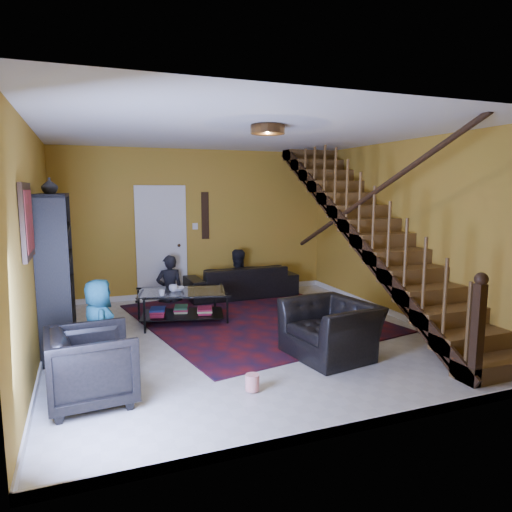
{
  "coord_description": "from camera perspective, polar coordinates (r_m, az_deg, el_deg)",
  "views": [
    {
      "loc": [
        -2.06,
        -5.83,
        2.06
      ],
      "look_at": [
        0.31,
        0.4,
        1.08
      ],
      "focal_mm": 32.0,
      "sensor_mm": 36.0,
      "label": 1
    }
  ],
  "objects": [
    {
      "name": "floor",
      "position": [
        6.52,
        -1.33,
        -10.02
      ],
      "size": [
        5.5,
        5.5,
        0.0
      ],
      "primitive_type": "plane",
      "color": "beige",
      "rests_on": "ground"
    },
    {
      "name": "framed_picture",
      "position": [
        4.97,
        -26.73,
        3.93
      ],
      "size": [
        0.04,
        0.74,
        0.74
      ],
      "primitive_type": "cube",
      "color": "maroon",
      "rests_on": "room"
    },
    {
      "name": "rug",
      "position": [
        7.39,
        -0.24,
        -7.71
      ],
      "size": [
        3.91,
        4.29,
        0.02
      ],
      "primitive_type": "cube",
      "rotation": [
        0.0,
        0.0,
        0.19
      ],
      "color": "#4D0D10",
      "rests_on": "floor"
    },
    {
      "name": "coffee_table",
      "position": [
        7.19,
        -9.19,
        -5.96
      ],
      "size": [
        1.45,
        1.05,
        0.5
      ],
      "rotation": [
        0.0,
        0.0,
        -0.25
      ],
      "color": "black",
      "rests_on": "floor"
    },
    {
      "name": "bookshelf",
      "position": [
        6.54,
        -23.55,
        -1.96
      ],
      "size": [
        0.35,
        1.8,
        2.0
      ],
      "color": "black",
      "rests_on": "floor"
    },
    {
      "name": "sofa",
      "position": [
        8.78,
        -1.86,
        -3.14
      ],
      "size": [
        2.1,
        0.85,
        0.61
      ],
      "primitive_type": "imported",
      "rotation": [
        0.0,
        0.0,
        3.16
      ],
      "color": "black",
      "rests_on": "floor"
    },
    {
      "name": "person_adult_b",
      "position": [
        8.82,
        -2.41,
        -3.57
      ],
      "size": [
        0.72,
        0.59,
        1.37
      ],
      "primitive_type": "imported",
      "rotation": [
        0.0,
        0.0,
        3.03
      ],
      "color": "black",
      "rests_on": "sofa"
    },
    {
      "name": "vase",
      "position": [
        5.94,
        -24.4,
        8.0
      ],
      "size": [
        0.18,
        0.18,
        0.19
      ],
      "primitive_type": "imported",
      "color": "#999999",
      "rests_on": "bookshelf"
    },
    {
      "name": "popcorn_bucket",
      "position": [
        4.83,
        -0.46,
        -15.49
      ],
      "size": [
        0.19,
        0.19,
        0.16
      ],
      "primitive_type": "cylinder",
      "rotation": [
        0.0,
        0.0,
        -0.41
      ],
      "color": "red",
      "rests_on": "rug"
    },
    {
      "name": "ceiling_fixture",
      "position": [
        5.48,
        1.47,
        15.52
      ],
      "size": [
        0.4,
        0.4,
        0.1
      ],
      "primitive_type": "cylinder",
      "color": "#3F2814",
      "rests_on": "room"
    },
    {
      "name": "armchair_right",
      "position": [
        5.78,
        9.29,
        -9.03
      ],
      "size": [
        1.07,
        1.18,
        0.68
      ],
      "primitive_type": "imported",
      "rotation": [
        0.0,
        0.0,
        -1.41
      ],
      "color": "black",
      "rests_on": "floor"
    },
    {
      "name": "bowl",
      "position": [
        7.19,
        -9.81,
        -4.07
      ],
      "size": [
        0.24,
        0.24,
        0.05
      ],
      "primitive_type": "imported",
      "rotation": [
        0.0,
        0.0,
        -0.14
      ],
      "color": "#999999",
      "rests_on": "coffee_table"
    },
    {
      "name": "door",
      "position": [
        8.73,
        -11.72,
        1.41
      ],
      "size": [
        0.82,
        0.05,
        2.05
      ],
      "primitive_type": "cube",
      "color": "silver",
      "rests_on": "floor"
    },
    {
      "name": "wall_hanging",
      "position": [
        8.86,
        -6.38,
        5.04
      ],
      "size": [
        0.14,
        0.03,
        0.9
      ],
      "primitive_type": "cube",
      "color": "black",
      "rests_on": "room"
    },
    {
      "name": "person_child",
      "position": [
        5.41,
        -19.0,
        -8.38
      ],
      "size": [
        0.4,
        0.56,
        1.08
      ],
      "primitive_type": "imported",
      "rotation": [
        0.0,
        0.0,
        1.68
      ],
      "color": "#1A5565",
      "rests_on": "armchair_left"
    },
    {
      "name": "room",
      "position": [
        7.48,
        -14.59,
        -7.47
      ],
      "size": [
        5.5,
        5.5,
        5.5
      ],
      "color": "#A38224",
      "rests_on": "ground"
    },
    {
      "name": "person_adult_a",
      "position": [
        8.51,
        -10.73,
        -4.3
      ],
      "size": [
        0.49,
        0.33,
        1.32
      ],
      "primitive_type": "imported",
      "rotation": [
        0.0,
        0.0,
        3.11
      ],
      "color": "black",
      "rests_on": "sofa"
    },
    {
      "name": "cup_a",
      "position": [
        7.13,
        -10.3,
        -3.99
      ],
      "size": [
        0.14,
        0.14,
        0.1
      ],
      "primitive_type": "imported",
      "rotation": [
        0.0,
        0.0,
        -0.08
      ],
      "color": "#999999",
      "rests_on": "coffee_table"
    },
    {
      "name": "armchair_left",
      "position": [
        4.79,
        -19.82,
        -12.79
      ],
      "size": [
        0.87,
        0.85,
        0.74
      ],
      "primitive_type": "imported",
      "rotation": [
        0.0,
        0.0,
        1.65
      ],
      "color": "black",
      "rests_on": "floor"
    },
    {
      "name": "cup_b",
      "position": [
        6.88,
        -11.69,
        -4.56
      ],
      "size": [
        0.1,
        0.1,
        0.09
      ],
      "primitive_type": "imported",
      "rotation": [
        0.0,
        0.0,
        0.09
      ],
      "color": "#999999",
      "rests_on": "coffee_table"
    },
    {
      "name": "staircase",
      "position": [
        7.21,
        14.76,
        2.86
      ],
      "size": [
        0.95,
        5.02,
        3.18
      ],
      "color": "brown",
      "rests_on": "floor"
    }
  ]
}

